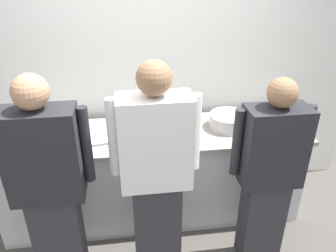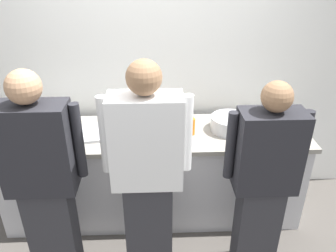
# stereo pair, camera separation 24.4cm
# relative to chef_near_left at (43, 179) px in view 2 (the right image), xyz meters

# --- Properties ---
(ground_plane) EXTENTS (9.00, 9.00, 0.00)m
(ground_plane) POSITION_rel_chef_near_left_xyz_m (0.77, 0.30, -0.90)
(ground_plane) COLOR #514C47
(wall_back) EXTENTS (4.30, 0.10, 2.94)m
(wall_back) POSITION_rel_chef_near_left_xyz_m (0.77, 1.16, 0.57)
(wall_back) COLOR white
(wall_back) RESTS_ON ground
(prep_counter) EXTENTS (2.74, 0.71, 0.89)m
(prep_counter) POSITION_rel_chef_near_left_xyz_m (0.77, 0.67, -0.45)
(prep_counter) COLOR silver
(prep_counter) RESTS_ON ground
(chef_near_left) EXTENTS (0.62, 0.24, 1.70)m
(chef_near_left) POSITION_rel_chef_near_left_xyz_m (0.00, 0.00, 0.00)
(chef_near_left) COLOR #2D2D33
(chef_near_left) RESTS_ON ground
(chef_center) EXTENTS (0.63, 0.24, 1.75)m
(chef_center) POSITION_rel_chef_near_left_xyz_m (0.73, 0.01, 0.03)
(chef_center) COLOR #2D2D33
(chef_center) RESTS_ON ground
(chef_far_right) EXTENTS (0.59, 0.24, 1.59)m
(chef_far_right) POSITION_rel_chef_near_left_xyz_m (1.58, 0.02, -0.06)
(chef_far_right) COLOR #2D2D33
(chef_far_right) RESTS_ON ground
(plate_stack_front) EXTENTS (0.21, 0.21, 0.06)m
(plate_stack_front) POSITION_rel_chef_near_left_xyz_m (0.59, 0.70, 0.03)
(plate_stack_front) COLOR white
(plate_stack_front) RESTS_ON prep_counter
(plate_stack_rear) EXTENTS (0.25, 0.25, 0.08)m
(plate_stack_rear) POSITION_rel_chef_near_left_xyz_m (-0.12, 0.81, 0.04)
(plate_stack_rear) COLOR white
(plate_stack_rear) RESTS_ON prep_counter
(mixing_bowl_steel) EXTENTS (0.36, 0.36, 0.13)m
(mixing_bowl_steel) POSITION_rel_chef_near_left_xyz_m (1.47, 0.69, 0.06)
(mixing_bowl_steel) COLOR #B7BABF
(mixing_bowl_steel) RESTS_ON prep_counter
(sheet_tray) EXTENTS (0.46, 0.40, 0.02)m
(sheet_tray) POSITION_rel_chef_near_left_xyz_m (0.22, 0.65, 0.01)
(sheet_tray) COLOR #B7BABF
(sheet_tray) RESTS_ON prep_counter
(squeeze_bottle_primary) EXTENTS (0.06, 0.06, 0.19)m
(squeeze_bottle_primary) POSITION_rel_chef_near_left_xyz_m (1.11, 0.62, 0.08)
(squeeze_bottle_primary) COLOR orange
(squeeze_bottle_primary) RESTS_ON prep_counter
(ramekin_orange_sauce) EXTENTS (0.09, 0.09, 0.05)m
(ramekin_orange_sauce) POSITION_rel_chef_near_left_xyz_m (0.94, 0.66, 0.02)
(ramekin_orange_sauce) COLOR white
(ramekin_orange_sauce) RESTS_ON prep_counter
(ramekin_yellow_sauce) EXTENTS (0.08, 0.08, 0.04)m
(ramekin_yellow_sauce) POSITION_rel_chef_near_left_xyz_m (1.01, 0.49, 0.02)
(ramekin_yellow_sauce) COLOR white
(ramekin_yellow_sauce) RESTS_ON prep_counter
(ramekin_green_sauce) EXTENTS (0.10, 0.10, 0.05)m
(ramekin_green_sauce) POSITION_rel_chef_near_left_xyz_m (0.49, 0.48, 0.02)
(ramekin_green_sauce) COLOR white
(ramekin_green_sauce) RESTS_ON prep_counter
(ramekin_red_sauce) EXTENTS (0.09, 0.09, 0.04)m
(ramekin_red_sauce) POSITION_rel_chef_near_left_xyz_m (1.08, 0.82, 0.02)
(ramekin_red_sauce) COLOR white
(ramekin_red_sauce) RESTS_ON prep_counter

